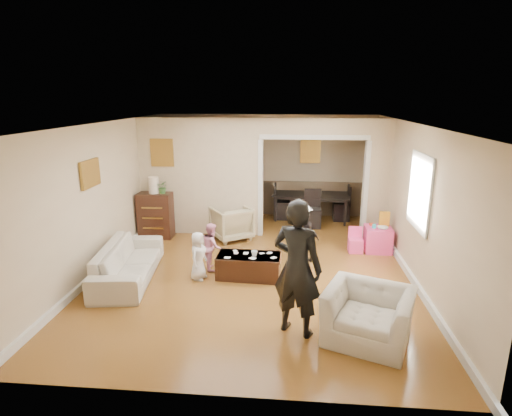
# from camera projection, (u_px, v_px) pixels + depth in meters

# --- Properties ---
(floor) EXTENTS (7.00, 7.00, 0.00)m
(floor) POSITION_uv_depth(u_px,v_px,m) (255.00, 265.00, 7.71)
(floor) COLOR #9E6A28
(floor) RESTS_ON ground
(partition_left) EXTENTS (2.75, 0.18, 2.60)m
(partition_left) POSITION_uv_depth(u_px,v_px,m) (201.00, 177.00, 9.21)
(partition_left) COLOR beige
(partition_left) RESTS_ON ground
(partition_right) EXTENTS (0.55, 0.18, 2.60)m
(partition_right) POSITION_uv_depth(u_px,v_px,m) (377.00, 180.00, 8.89)
(partition_right) COLOR beige
(partition_right) RESTS_ON ground
(partition_header) EXTENTS (2.22, 0.18, 0.35)m
(partition_header) POSITION_uv_depth(u_px,v_px,m) (315.00, 127.00, 8.71)
(partition_header) COLOR beige
(partition_header) RESTS_ON partition_right
(window_pane) EXTENTS (0.03, 0.95, 1.10)m
(window_pane) POSITION_uv_depth(u_px,v_px,m) (420.00, 192.00, 6.68)
(window_pane) COLOR white
(window_pane) RESTS_ON ground
(framed_art_partition) EXTENTS (0.45, 0.03, 0.55)m
(framed_art_partition) POSITION_uv_depth(u_px,v_px,m) (162.00, 153.00, 9.04)
(framed_art_partition) COLOR brown
(framed_art_partition) RESTS_ON partition_left
(framed_art_sofa_wall) EXTENTS (0.03, 0.55, 0.40)m
(framed_art_sofa_wall) POSITION_uv_depth(u_px,v_px,m) (90.00, 173.00, 6.89)
(framed_art_sofa_wall) COLOR brown
(framed_art_alcove) EXTENTS (0.45, 0.03, 0.55)m
(framed_art_alcove) POSITION_uv_depth(u_px,v_px,m) (310.00, 151.00, 10.47)
(framed_art_alcove) COLOR brown
(sofa) EXTENTS (1.07, 2.16, 0.61)m
(sofa) POSITION_uv_depth(u_px,v_px,m) (128.00, 262.00, 7.08)
(sofa) COLOR beige
(sofa) RESTS_ON ground
(armchair_back) EXTENTS (1.07, 1.08, 0.72)m
(armchair_back) POSITION_uv_depth(u_px,v_px,m) (231.00, 223.00, 9.05)
(armchair_back) COLOR tan
(armchair_back) RESTS_ON ground
(armchair_front) EXTENTS (1.32, 1.25, 0.69)m
(armchair_front) POSITION_uv_depth(u_px,v_px,m) (368.00, 315.00, 5.27)
(armchair_front) COLOR beige
(armchair_front) RESTS_ON ground
(dresser) EXTENTS (0.73, 0.41, 1.00)m
(dresser) POSITION_uv_depth(u_px,v_px,m) (156.00, 215.00, 9.11)
(dresser) COLOR #361A10
(dresser) RESTS_ON ground
(table_lamp) EXTENTS (0.22, 0.22, 0.36)m
(table_lamp) POSITION_uv_depth(u_px,v_px,m) (154.00, 185.00, 8.93)
(table_lamp) COLOR #FFECCF
(table_lamp) RESTS_ON dresser
(potted_plant) EXTENTS (0.26, 0.22, 0.28)m
(potted_plant) POSITION_uv_depth(u_px,v_px,m) (163.00, 187.00, 8.93)
(potted_plant) COLOR #477835
(potted_plant) RESTS_ON dresser
(coffee_table) EXTENTS (1.11, 0.60, 0.41)m
(coffee_table) POSITION_uv_depth(u_px,v_px,m) (249.00, 266.00, 7.16)
(coffee_table) COLOR #381D11
(coffee_table) RESTS_ON ground
(coffee_cup) EXTENTS (0.11, 0.11, 0.10)m
(coffee_cup) POSITION_uv_depth(u_px,v_px,m) (254.00, 254.00, 7.03)
(coffee_cup) COLOR silver
(coffee_cup) RESTS_ON coffee_table
(play_table) EXTENTS (0.53, 0.53, 0.50)m
(play_table) POSITION_uv_depth(u_px,v_px,m) (378.00, 239.00, 8.35)
(play_table) COLOR #F13F8A
(play_table) RESTS_ON ground
(cereal_box) EXTENTS (0.20, 0.07, 0.30)m
(cereal_box) POSITION_uv_depth(u_px,v_px,m) (384.00, 219.00, 8.33)
(cereal_box) COLOR yellow
(cereal_box) RESTS_ON play_table
(cyan_cup) EXTENTS (0.08, 0.08, 0.08)m
(cyan_cup) POSITION_uv_depth(u_px,v_px,m) (374.00, 226.00, 8.24)
(cyan_cup) COLOR #26B7BF
(cyan_cup) RESTS_ON play_table
(toy_block) EXTENTS (0.09, 0.08, 0.05)m
(toy_block) POSITION_uv_depth(u_px,v_px,m) (372.00, 224.00, 8.41)
(toy_block) COLOR red
(toy_block) RESTS_ON play_table
(play_bowl) EXTENTS (0.22, 0.22, 0.05)m
(play_bowl) POSITION_uv_depth(u_px,v_px,m) (383.00, 228.00, 8.16)
(play_bowl) COLOR silver
(play_bowl) RESTS_ON play_table
(dining_table) EXTENTS (2.02, 1.30, 0.67)m
(dining_table) POSITION_uv_depth(u_px,v_px,m) (311.00, 207.00, 10.49)
(dining_table) COLOR black
(dining_table) RESTS_ON ground
(adult_person) EXTENTS (0.79, 0.68, 1.84)m
(adult_person) POSITION_uv_depth(u_px,v_px,m) (297.00, 268.00, 5.30)
(adult_person) COLOR black
(adult_person) RESTS_ON ground
(child_kneel_a) EXTENTS (0.35, 0.46, 0.84)m
(child_kneel_a) POSITION_uv_depth(u_px,v_px,m) (198.00, 256.00, 7.03)
(child_kneel_a) COLOR silver
(child_kneel_a) RESTS_ON ground
(child_kneel_b) EXTENTS (0.43, 0.49, 0.86)m
(child_kneel_b) POSITION_uv_depth(u_px,v_px,m) (212.00, 246.00, 7.44)
(child_kneel_b) COLOR pink
(child_kneel_b) RESTS_ON ground
(child_toddler) EXTENTS (0.50, 0.44, 0.81)m
(child_toddler) POSITION_uv_depth(u_px,v_px,m) (309.00, 242.00, 7.73)
(child_toddler) COLOR black
(child_toddler) RESTS_ON ground
(craft_papers) EXTENTS (0.90, 0.44, 0.00)m
(craft_papers) POSITION_uv_depth(u_px,v_px,m) (250.00, 255.00, 7.11)
(craft_papers) COLOR white
(craft_papers) RESTS_ON coffee_table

